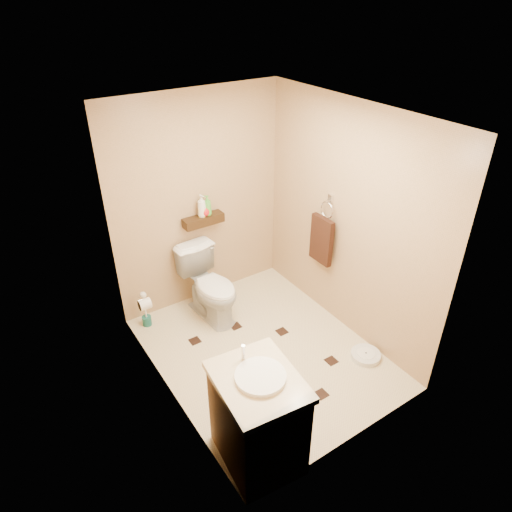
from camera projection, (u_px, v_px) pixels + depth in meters
ground at (263, 352)px, 4.68m from camera, size 2.50×2.50×0.00m
wall_back at (199, 203)px, 4.94m from camera, size 2.00×0.04×2.40m
wall_front at (366, 329)px, 3.16m from camera, size 2.00×0.04×2.40m
wall_left at (159, 288)px, 3.58m from camera, size 0.04×2.50×2.40m
wall_right at (347, 223)px, 4.52m from camera, size 0.04×2.50×2.40m
ceiling at (266, 115)px, 3.43m from camera, size 2.00×2.50×0.02m
wall_shelf at (203, 220)px, 4.98m from camera, size 0.46×0.14×0.10m
floor_accents at (267, 354)px, 4.65m from camera, size 1.11×1.40×0.01m
toilet at (211, 285)px, 5.00m from camera, size 0.50×0.81×0.80m
vanity at (258, 418)px, 3.44m from camera, size 0.64×0.75×0.99m
bathroom_scale at (366, 355)px, 4.60m from camera, size 0.36×0.36×0.06m
toilet_brush at (146, 313)px, 4.97m from camera, size 0.10×0.10×0.44m
towel_ring at (322, 238)px, 4.79m from camera, size 0.12×0.30×0.76m
toilet_paper at (145, 304)px, 4.38m from camera, size 0.12×0.11×0.12m
bottle_a at (202, 206)px, 4.88m from camera, size 0.11×0.11×0.25m
bottle_b at (202, 210)px, 4.91m from camera, size 0.10×0.10×0.15m
bottle_c at (204, 210)px, 4.92m from camera, size 0.15×0.15×0.15m
bottle_d at (207, 205)px, 4.92m from camera, size 0.12×0.12×0.23m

